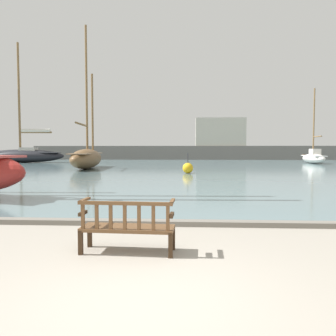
{
  "coord_description": "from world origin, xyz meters",
  "views": [
    {
      "loc": [
        0.48,
        -3.73,
        1.78
      ],
      "look_at": [
        -0.26,
        10.0,
        1.0
      ],
      "focal_mm": 35.0,
      "sensor_mm": 36.0,
      "label": 1
    }
  ],
  "objects_px": {
    "sailboat_nearest_port": "(87,157)",
    "channel_buoy": "(188,168)",
    "park_bench": "(127,226)",
    "sailboat_mid_port": "(22,154)",
    "sailboat_centre_channel": "(313,157)"
  },
  "relations": [
    {
      "from": "park_bench",
      "to": "sailboat_mid_port",
      "type": "height_order",
      "value": "sailboat_mid_port"
    },
    {
      "from": "park_bench",
      "to": "sailboat_nearest_port",
      "type": "height_order",
      "value": "sailboat_nearest_port"
    },
    {
      "from": "sailboat_mid_port",
      "to": "sailboat_nearest_port",
      "type": "height_order",
      "value": "sailboat_mid_port"
    },
    {
      "from": "sailboat_mid_port",
      "to": "channel_buoy",
      "type": "distance_m",
      "value": 27.6
    },
    {
      "from": "sailboat_mid_port",
      "to": "sailboat_centre_channel",
      "type": "xyz_separation_m",
      "value": [
        36.52,
        -0.32,
        -0.42
      ]
    },
    {
      "from": "sailboat_mid_port",
      "to": "sailboat_nearest_port",
      "type": "bearing_deg",
      "value": -45.47
    },
    {
      "from": "sailboat_centre_channel",
      "to": "channel_buoy",
      "type": "bearing_deg",
      "value": -131.46
    },
    {
      "from": "sailboat_mid_port",
      "to": "sailboat_nearest_port",
      "type": "xyz_separation_m",
      "value": [
        12.22,
        -12.42,
        -0.16
      ]
    },
    {
      "from": "sailboat_centre_channel",
      "to": "channel_buoy",
      "type": "height_order",
      "value": "sailboat_centre_channel"
    },
    {
      "from": "sailboat_mid_port",
      "to": "sailboat_centre_channel",
      "type": "height_order",
      "value": "sailboat_mid_port"
    },
    {
      "from": "park_bench",
      "to": "sailboat_centre_channel",
      "type": "bearing_deg",
      "value": 64.8
    },
    {
      "from": "sailboat_nearest_port",
      "to": "channel_buoy",
      "type": "xyz_separation_m",
      "value": [
        8.91,
        -5.32,
        -0.63
      ]
    },
    {
      "from": "park_bench",
      "to": "channel_buoy",
      "type": "xyz_separation_m",
      "value": [
        1.16,
        17.76,
        -0.01
      ]
    },
    {
      "from": "sailboat_mid_port",
      "to": "sailboat_centre_channel",
      "type": "bearing_deg",
      "value": -0.49
    },
    {
      "from": "park_bench",
      "to": "sailboat_mid_port",
      "type": "distance_m",
      "value": 40.74
    }
  ]
}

